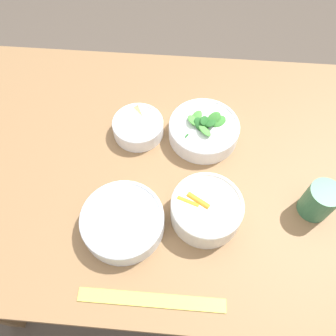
% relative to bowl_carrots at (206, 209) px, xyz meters
% --- Properties ---
extents(ground_plane, '(10.00, 10.00, 0.00)m').
position_rel_bowl_carrots_xyz_m(ground_plane, '(0.15, -0.15, -0.80)').
color(ground_plane, '#4C4238').
extents(dining_table, '(1.20, 0.83, 0.76)m').
position_rel_bowl_carrots_xyz_m(dining_table, '(0.15, -0.15, -0.16)').
color(dining_table, olive).
rests_on(dining_table, ground_plane).
extents(bowl_carrots, '(0.17, 0.17, 0.07)m').
position_rel_bowl_carrots_xyz_m(bowl_carrots, '(0.00, 0.00, 0.00)').
color(bowl_carrots, silver).
rests_on(bowl_carrots, dining_table).
extents(bowl_greens, '(0.19, 0.19, 0.08)m').
position_rel_bowl_carrots_xyz_m(bowl_greens, '(0.01, -0.24, -0.01)').
color(bowl_greens, white).
rests_on(bowl_greens, dining_table).
extents(bowl_beans_hotdog, '(0.19, 0.19, 0.05)m').
position_rel_bowl_carrots_xyz_m(bowl_beans_hotdog, '(0.19, 0.04, -0.01)').
color(bowl_beans_hotdog, silver).
rests_on(bowl_beans_hotdog, dining_table).
extents(bowl_cookies, '(0.14, 0.14, 0.05)m').
position_rel_bowl_carrots_xyz_m(bowl_cookies, '(0.19, -0.24, -0.01)').
color(bowl_cookies, white).
rests_on(bowl_cookies, dining_table).
extents(ruler, '(0.31, 0.03, 0.00)m').
position_rel_bowl_carrots_xyz_m(ruler, '(0.11, 0.20, -0.04)').
color(ruler, '#EADB4C').
rests_on(ruler, dining_table).
extents(cup, '(0.07, 0.07, 0.09)m').
position_rel_bowl_carrots_xyz_m(cup, '(-0.26, -0.04, 0.01)').
color(cup, '#336B47').
rests_on(cup, dining_table).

